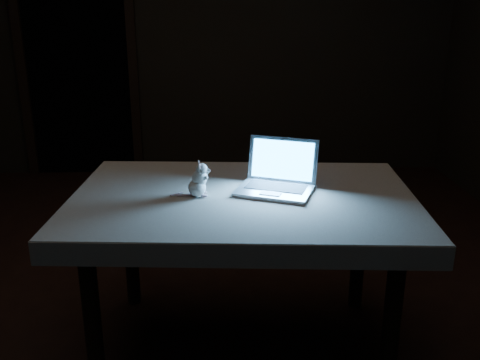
{
  "coord_description": "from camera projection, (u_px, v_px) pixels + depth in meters",
  "views": [
    {
      "loc": [
        0.13,
        -2.4,
        1.54
      ],
      "look_at": [
        0.23,
        -0.25,
        0.82
      ],
      "focal_mm": 40.0,
      "sensor_mm": 36.0,
      "label": 1
    }
  ],
  "objects": [
    {
      "name": "plush_mouse",
      "position": [
        197.0,
        179.0,
        2.27
      ],
      "size": [
        0.14,
        0.14,
        0.15
      ],
      "primitive_type": null,
      "rotation": [
        0.0,
        0.0,
        -0.29
      ],
      "color": "white",
      "rests_on": "tablecloth"
    },
    {
      "name": "tablecloth",
      "position": [
        229.0,
        204.0,
        2.33
      ],
      "size": [
        1.69,
        1.35,
        0.09
      ],
      "primitive_type": null,
      "rotation": [
        0.0,
        0.0,
        -0.28
      ],
      "color": "beige",
      "rests_on": "table"
    },
    {
      "name": "back_wall",
      "position": [
        201.0,
        30.0,
        4.72
      ],
      "size": [
        4.5,
        0.04,
        2.6
      ],
      "primitive_type": "cube",
      "color": "black",
      "rests_on": "ground"
    },
    {
      "name": "table",
      "position": [
        243.0,
        273.0,
        2.43
      ],
      "size": [
        1.44,
        0.98,
        0.74
      ],
      "primitive_type": null,
      "rotation": [
        0.0,
        0.0,
        -0.07
      ],
      "color": "black",
      "rests_on": "floor"
    },
    {
      "name": "floor",
      "position": [
        194.0,
        315.0,
        2.76
      ],
      "size": [
        5.0,
        5.0,
        0.0
      ],
      "primitive_type": "plane",
      "color": "black",
      "rests_on": "ground"
    },
    {
      "name": "laptop",
      "position": [
        275.0,
        169.0,
        2.3
      ],
      "size": [
        0.4,
        0.38,
        0.22
      ],
      "primitive_type": null,
      "rotation": [
        0.0,
        0.0,
        -0.37
      ],
      "color": "#A6A6AB",
      "rests_on": "tablecloth"
    },
    {
      "name": "doorway",
      "position": [
        77.0,
        57.0,
        4.74
      ],
      "size": [
        1.06,
        0.36,
        2.13
      ],
      "primitive_type": null,
      "color": "black",
      "rests_on": "back_wall"
    }
  ]
}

